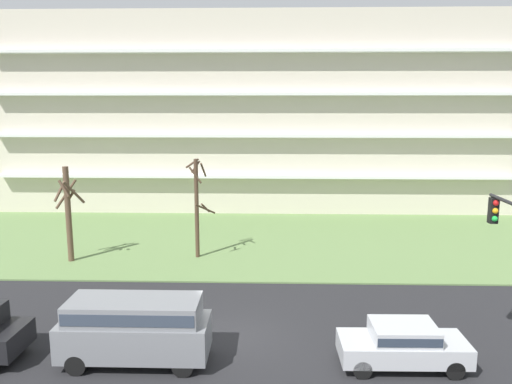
# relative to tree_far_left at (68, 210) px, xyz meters

# --- Properties ---
(ground) EXTENTS (160.00, 160.00, 0.00)m
(ground) POSITION_rel_tree_far_left_xyz_m (10.16, -9.21, -3.07)
(ground) COLOR #232326
(grass_lawn_strip) EXTENTS (80.00, 16.00, 0.08)m
(grass_lawn_strip) POSITION_rel_tree_far_left_xyz_m (10.16, 4.79, -3.03)
(grass_lawn_strip) COLOR #66844C
(grass_lawn_strip) RESTS_ON ground
(apartment_building) EXTENTS (43.48, 11.02, 16.34)m
(apartment_building) POSITION_rel_tree_far_left_xyz_m (10.16, 17.82, 5.10)
(apartment_building) COLOR beige
(apartment_building) RESTS_ON ground
(tree_far_left) EXTENTS (1.82, 1.82, 5.59)m
(tree_far_left) POSITION_rel_tree_far_left_xyz_m (0.00, 0.00, 0.00)
(tree_far_left) COLOR brown
(tree_far_left) RESTS_ON ground
(tree_left) EXTENTS (1.72, 1.72, 5.93)m
(tree_left) POSITION_rel_tree_far_left_xyz_m (7.29, 0.91, 0.18)
(tree_left) COLOR #4C3828
(tree_left) RESTS_ON ground
(sedan_silver_near_left) EXTENTS (4.42, 1.86, 1.57)m
(sedan_silver_near_left) POSITION_rel_tree_far_left_xyz_m (16.19, -11.21, -2.19)
(sedan_silver_near_left) COLOR #B7BABF
(sedan_silver_near_left) RESTS_ON ground
(van_gray_center_left) EXTENTS (5.20, 2.01, 2.36)m
(van_gray_center_left) POSITION_rel_tree_far_left_xyz_m (6.81, -11.21, -1.67)
(van_gray_center_left) COLOR slate
(van_gray_center_left) RESTS_ON ground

